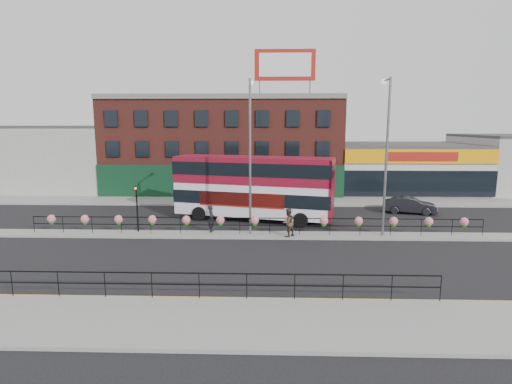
{
  "coord_description": "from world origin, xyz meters",
  "views": [
    {
      "loc": [
        0.85,
        -25.84,
        7.34
      ],
      "look_at": [
        0.0,
        3.0,
        2.5
      ],
      "focal_mm": 28.0,
      "sensor_mm": 36.0,
      "label": 1
    }
  ],
  "objects_px": {
    "pedestrian_a": "(211,218)",
    "pedestrian_b": "(288,223)",
    "lamp_column_east": "(386,143)",
    "lamp_column_west": "(250,143)",
    "double_decker_bus": "(254,181)",
    "car": "(410,205)"
  },
  "relations": [
    {
      "from": "lamp_column_west",
      "to": "lamp_column_east",
      "type": "relative_size",
      "value": 1.0
    },
    {
      "from": "pedestrian_a",
      "to": "lamp_column_west",
      "type": "xyz_separation_m",
      "value": [
        2.68,
        -0.17,
        5.1
      ]
    },
    {
      "from": "double_decker_bus",
      "to": "lamp_column_east",
      "type": "height_order",
      "value": "lamp_column_east"
    },
    {
      "from": "pedestrian_a",
      "to": "pedestrian_b",
      "type": "xyz_separation_m",
      "value": [
        5.17,
        -1.09,
        0.02
      ]
    },
    {
      "from": "lamp_column_east",
      "to": "pedestrian_a",
      "type": "bearing_deg",
      "value": 178.42
    },
    {
      "from": "lamp_column_east",
      "to": "car",
      "type": "bearing_deg",
      "value": 58.7
    },
    {
      "from": "pedestrian_a",
      "to": "lamp_column_east",
      "type": "height_order",
      "value": "lamp_column_east"
    },
    {
      "from": "car",
      "to": "pedestrian_a",
      "type": "distance_m",
      "value": 17.28
    },
    {
      "from": "pedestrian_a",
      "to": "pedestrian_b",
      "type": "bearing_deg",
      "value": -101.78
    },
    {
      "from": "lamp_column_west",
      "to": "pedestrian_a",
      "type": "bearing_deg",
      "value": 176.34
    },
    {
      "from": "pedestrian_a",
      "to": "lamp_column_east",
      "type": "distance_m",
      "value": 12.54
    },
    {
      "from": "lamp_column_west",
      "to": "double_decker_bus",
      "type": "bearing_deg",
      "value": 89.04
    },
    {
      "from": "car",
      "to": "pedestrian_a",
      "type": "relative_size",
      "value": 2.42
    },
    {
      "from": "pedestrian_b",
      "to": "lamp_column_east",
      "type": "bearing_deg",
      "value": 145.77
    },
    {
      "from": "double_decker_bus",
      "to": "car",
      "type": "relative_size",
      "value": 2.84
    },
    {
      "from": "car",
      "to": "lamp_column_east",
      "type": "bearing_deg",
      "value": 161.79
    },
    {
      "from": "double_decker_bus",
      "to": "lamp_column_east",
      "type": "distance_m",
      "value": 10.25
    },
    {
      "from": "lamp_column_west",
      "to": "car",
      "type": "bearing_deg",
      "value": 28.29
    },
    {
      "from": "double_decker_bus",
      "to": "pedestrian_a",
      "type": "distance_m",
      "value": 5.33
    },
    {
      "from": "car",
      "to": "pedestrian_b",
      "type": "height_order",
      "value": "pedestrian_b"
    },
    {
      "from": "double_decker_bus",
      "to": "pedestrian_a",
      "type": "bearing_deg",
      "value": -123.78
    },
    {
      "from": "car",
      "to": "pedestrian_a",
      "type": "bearing_deg",
      "value": 126.66
    }
  ]
}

